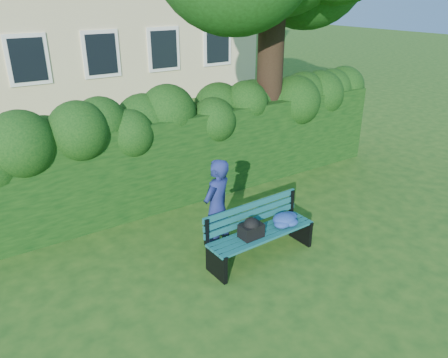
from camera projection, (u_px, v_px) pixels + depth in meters
ground at (243, 240)px, 7.67m from camera, size 80.00×80.00×0.00m
hedge at (181, 156)px, 8.99m from camera, size 10.00×1.00×1.80m
park_bench at (264, 228)px, 7.05m from camera, size 1.88×0.61×0.89m
man_reading at (217, 208)px, 6.97m from camera, size 0.71×0.60×1.66m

